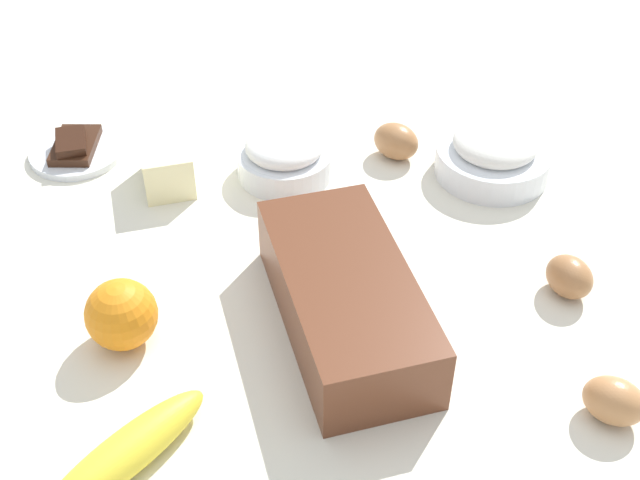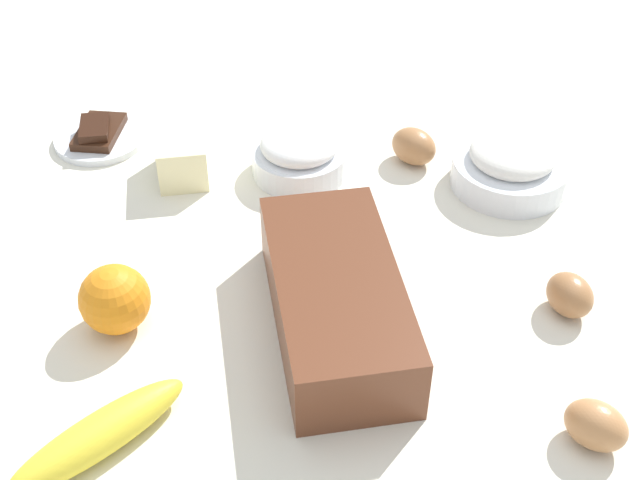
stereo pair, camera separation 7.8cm
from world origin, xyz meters
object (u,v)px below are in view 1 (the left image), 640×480
object	(u,v)px
flour_bowl	(494,154)
sugar_bowl	(285,156)
egg_near_butter	(396,141)
butter_block	(166,165)
orange_fruit	(121,314)
banana	(125,454)
chocolate_plate	(76,149)
loaf_pan	(346,297)
egg_loose	(614,401)
egg_beside_bowl	(569,277)

from	to	relation	value
flour_bowl	sugar_bowl	bearing A→B (deg)	-101.95
egg_near_butter	butter_block	bearing A→B (deg)	-90.65
orange_fruit	butter_block	bearing A→B (deg)	166.32
sugar_bowl	banana	xyz separation A→B (m)	(0.43, -0.23, -0.01)
banana	egg_near_butter	xyz separation A→B (m)	(-0.43, 0.39, 0.00)
banana	chocolate_plate	distance (m)	0.53
egg_near_butter	orange_fruit	bearing A→B (deg)	-54.56
egg_near_butter	chocolate_plate	size ratio (longest dim) A/B	0.51
egg_near_butter	flour_bowl	bearing A→B (deg)	60.28
sugar_bowl	egg_near_butter	bearing A→B (deg)	93.03
banana	loaf_pan	bearing A→B (deg)	119.04
loaf_pan	sugar_bowl	bearing A→B (deg)	179.16
orange_fruit	chocolate_plate	size ratio (longest dim) A/B	0.59
orange_fruit	loaf_pan	bearing A→B (deg)	83.03
loaf_pan	butter_block	xyz separation A→B (m)	(-0.30, -0.17, -0.01)
sugar_bowl	egg_loose	bearing A→B (deg)	26.92
flour_bowl	sugar_bowl	distance (m)	0.28
egg_beside_bowl	egg_loose	world-z (taller)	same
orange_fruit	egg_loose	bearing A→B (deg)	65.97
egg_beside_bowl	orange_fruit	bearing A→B (deg)	-93.76
flour_bowl	egg_loose	distance (m)	0.41
sugar_bowl	egg_loose	distance (m)	0.53
butter_block	chocolate_plate	distance (m)	0.15
flour_bowl	egg_beside_bowl	bearing A→B (deg)	-0.24
banana	egg_beside_bowl	world-z (taller)	egg_beside_bowl
loaf_pan	sugar_bowl	size ratio (longest dim) A/B	2.23
butter_block	banana	bearing A→B (deg)	-9.37
butter_block	egg_near_butter	world-z (taller)	butter_block
banana	egg_loose	bearing A→B (deg)	84.76
banana	orange_fruit	bearing A→B (deg)	178.14
banana	egg_loose	size ratio (longest dim) A/B	3.10
sugar_bowl	chocolate_plate	xyz separation A→B (m)	(-0.11, -0.28, -0.02)
egg_near_butter	egg_beside_bowl	world-z (taller)	egg_near_butter
flour_bowl	banana	distance (m)	0.62
butter_block	egg_loose	xyz separation A→B (m)	(0.48, 0.40, -0.01)
banana	flour_bowl	bearing A→B (deg)	126.21
loaf_pan	banana	xyz separation A→B (m)	(0.13, -0.24, -0.02)
banana	chocolate_plate	size ratio (longest dim) A/B	1.46
loaf_pan	egg_beside_bowl	size ratio (longest dim) A/B	4.89
flour_bowl	orange_fruit	bearing A→B (deg)	-67.60
egg_loose	butter_block	bearing A→B (deg)	-140.61
egg_near_butter	sugar_bowl	bearing A→B (deg)	-86.97
butter_block	chocolate_plate	size ratio (longest dim) A/B	0.69
sugar_bowl	banana	size ratio (longest dim) A/B	0.68
egg_beside_bowl	chocolate_plate	size ratio (longest dim) A/B	0.45
flour_bowl	egg_beside_bowl	size ratio (longest dim) A/B	2.63
flour_bowl	egg_near_butter	world-z (taller)	flour_bowl
butter_block	loaf_pan	bearing A→B (deg)	29.14
flour_bowl	banana	size ratio (longest dim) A/B	0.81
butter_block	egg_near_butter	bearing A→B (deg)	89.35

